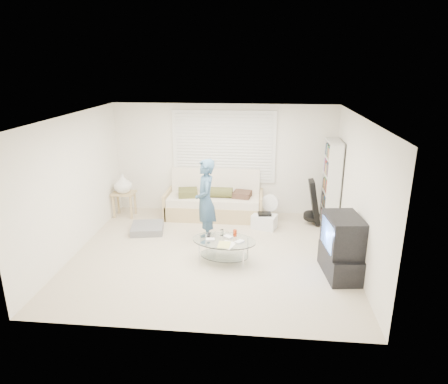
# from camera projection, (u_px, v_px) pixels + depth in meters

# --- Properties ---
(ground) EXTENTS (5.00, 5.00, 0.00)m
(ground) POSITION_uv_depth(u_px,v_px,m) (212.00, 254.00, 7.34)
(ground) COLOR #B9AA8F
(ground) RESTS_ON ground
(room_shell) EXTENTS (5.02, 4.52, 2.51)m
(room_shell) POSITION_uv_depth(u_px,v_px,m) (214.00, 161.00, 7.29)
(room_shell) COLOR white
(room_shell) RESTS_ON ground
(window_blinds) EXTENTS (2.32, 0.08, 1.62)m
(window_blinds) POSITION_uv_depth(u_px,v_px,m) (224.00, 147.00, 8.95)
(window_blinds) COLOR silver
(window_blinds) RESTS_ON ground
(futon_sofa) EXTENTS (2.17, 0.88, 1.06)m
(futon_sofa) POSITION_uv_depth(u_px,v_px,m) (214.00, 202.00, 9.03)
(futon_sofa) COLOR tan
(futon_sofa) RESTS_ON ground
(grey_floor_pillow) EXTENTS (0.75, 0.75, 0.14)m
(grey_floor_pillow) POSITION_uv_depth(u_px,v_px,m) (147.00, 228.00, 8.29)
(grey_floor_pillow) COLOR slate
(grey_floor_pillow) RESTS_ON ground
(side_table) EXTENTS (0.50, 0.40, 0.99)m
(side_table) POSITION_uv_depth(u_px,v_px,m) (123.00, 185.00, 8.93)
(side_table) COLOR tan
(side_table) RESTS_ON ground
(bookshelf) EXTENTS (0.29, 0.77, 1.84)m
(bookshelf) POSITION_uv_depth(u_px,v_px,m) (331.00, 184.00, 8.39)
(bookshelf) COLOR white
(bookshelf) RESTS_ON ground
(guitar_case) EXTENTS (0.36, 0.36, 0.98)m
(guitar_case) POSITION_uv_depth(u_px,v_px,m) (314.00, 205.00, 8.55)
(guitar_case) COLOR black
(guitar_case) RESTS_ON ground
(floor_fan) EXTENTS (0.39, 0.26, 0.64)m
(floor_fan) POSITION_uv_depth(u_px,v_px,m) (270.00, 206.00, 8.73)
(floor_fan) COLOR white
(floor_fan) RESTS_ON ground
(storage_bin) EXTENTS (0.58, 0.48, 0.34)m
(storage_bin) POSITION_uv_depth(u_px,v_px,m) (264.00, 221.00, 8.44)
(storage_bin) COLOR white
(storage_bin) RESTS_ON ground
(tv_unit) EXTENTS (0.62, 1.00, 1.03)m
(tv_unit) POSITION_uv_depth(u_px,v_px,m) (341.00, 247.00, 6.49)
(tv_unit) COLOR black
(tv_unit) RESTS_ON ground
(coffee_table) EXTENTS (1.20, 0.86, 0.54)m
(coffee_table) POSITION_uv_depth(u_px,v_px,m) (224.00, 244.00, 6.95)
(coffee_table) COLOR silver
(coffee_table) RESTS_ON ground
(standing_person) EXTENTS (0.52, 0.68, 1.65)m
(standing_person) POSITION_uv_depth(u_px,v_px,m) (205.00, 201.00, 7.62)
(standing_person) COLOR #2F5470
(standing_person) RESTS_ON ground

